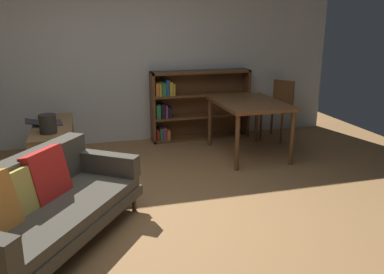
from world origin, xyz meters
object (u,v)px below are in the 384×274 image
at_px(fabric_couch, 40,204).
at_px(media_console, 55,150).
at_px(open_laptop, 46,123).
at_px(dining_table, 249,107).
at_px(dining_chair_near, 279,106).
at_px(desk_speaker, 48,124).
at_px(bookshelf, 194,105).

bearing_deg(fabric_couch, media_console, 89.00).
relative_size(fabric_couch, media_console, 1.39).
relative_size(open_laptop, dining_table, 0.38).
bearing_deg(open_laptop, dining_chair_near, 8.67).
bearing_deg(media_console, fabric_couch, -91.00).
bearing_deg(fabric_couch, dining_table, 34.03).
height_order(desk_speaker, dining_table, desk_speaker).
bearing_deg(fabric_couch, bookshelf, 52.61).
xyz_separation_m(open_laptop, desk_speaker, (0.05, -0.43, 0.09)).
height_order(media_console, desk_speaker, desk_speaker).
bearing_deg(fabric_couch, dining_chair_near, 35.16).
bearing_deg(open_laptop, dining_table, -2.53).
relative_size(dining_chair_near, bookshelf, 0.58).
bearing_deg(desk_speaker, bookshelf, 32.06).
bearing_deg(dining_table, open_laptop, 177.47).
xyz_separation_m(media_console, dining_chair_near, (3.38, 0.61, 0.24)).
bearing_deg(bookshelf, dining_chair_near, -15.29).
relative_size(desk_speaker, bookshelf, 0.14).
distance_m(desk_speaker, dining_table, 2.62).
distance_m(media_console, dining_table, 2.61).
height_order(fabric_couch, media_console, fabric_couch).
height_order(fabric_couch, bookshelf, bookshelf).
height_order(media_console, bookshelf, bookshelf).
relative_size(desk_speaker, dining_table, 0.18).
height_order(desk_speaker, bookshelf, bookshelf).
bearing_deg(bookshelf, desk_speaker, -147.94).
xyz_separation_m(dining_table, bookshelf, (-0.50, 1.00, -0.14)).
xyz_separation_m(media_console, desk_speaker, (-0.02, -0.35, 0.42)).
height_order(media_console, dining_table, dining_table).
bearing_deg(dining_chair_near, dining_table, -141.42).
relative_size(desk_speaker, dining_chair_near, 0.24).
distance_m(dining_chair_near, bookshelf, 1.35).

